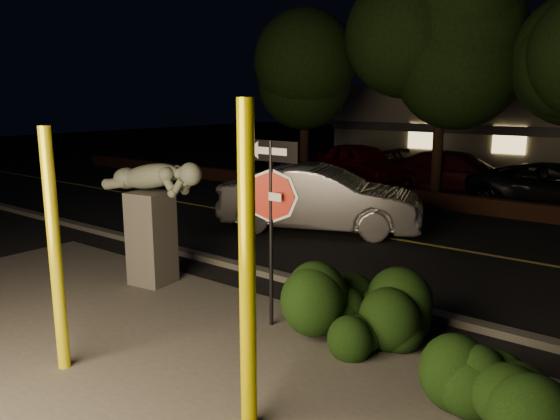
% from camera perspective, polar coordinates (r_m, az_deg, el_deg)
% --- Properties ---
extents(ground, '(90.00, 90.00, 0.00)m').
position_cam_1_polar(ground, '(16.09, 19.74, -1.30)').
color(ground, black).
rests_on(ground, ground).
extents(patio, '(14.00, 6.00, 0.02)m').
position_cam_1_polar(patio, '(7.10, -11.32, -17.34)').
color(patio, '#4C4944').
rests_on(patio, ground).
extents(road, '(80.00, 8.00, 0.01)m').
position_cam_1_polar(road, '(13.34, 15.64, -3.61)').
color(road, black).
rests_on(road, ground).
extents(lane_marking, '(80.00, 0.12, 0.00)m').
position_cam_1_polar(lane_marking, '(13.34, 15.64, -3.56)').
color(lane_marking, '#C0BB4D').
rests_on(lane_marking, road).
extents(curb, '(80.00, 0.25, 0.12)m').
position_cam_1_polar(curb, '(9.81, 6.32, -8.46)').
color(curb, '#4C4944').
rests_on(curb, ground).
extents(brick_wall, '(40.00, 0.35, 0.50)m').
position_cam_1_polar(brick_wall, '(17.26, 21.17, 0.29)').
color(brick_wall, '#4C2718').
rests_on(brick_wall, ground).
extents(parking_lot, '(40.00, 12.00, 0.01)m').
position_cam_1_polar(parking_lot, '(22.75, 25.36, 1.92)').
color(parking_lot, black).
rests_on(parking_lot, ground).
extents(tree_far_a, '(4.60, 4.60, 7.43)m').
position_cam_1_polar(tree_far_a, '(22.14, 2.62, 16.65)').
color(tree_far_a, black).
rests_on(tree_far_a, ground).
extents(tree_far_b, '(5.20, 5.20, 8.41)m').
position_cam_1_polar(tree_far_b, '(19.76, 16.89, 18.86)').
color(tree_far_b, black).
rests_on(tree_far_b, ground).
extents(yellow_pole_left, '(0.16, 0.16, 3.10)m').
position_cam_1_polar(yellow_pole_left, '(7.31, -22.46, -4.11)').
color(yellow_pole_left, yellow).
rests_on(yellow_pole_left, ground).
extents(yellow_pole_right, '(0.17, 0.17, 3.43)m').
position_cam_1_polar(yellow_pole_right, '(5.50, -3.42, -6.47)').
color(yellow_pole_right, '#E2D600').
rests_on(yellow_pole_right, ground).
extents(signpost, '(0.96, 0.07, 2.83)m').
position_cam_1_polar(signpost, '(7.95, -0.95, 1.41)').
color(signpost, black).
rests_on(signpost, ground).
extents(sculpture, '(2.19, 0.90, 2.34)m').
position_cam_1_polar(sculpture, '(10.21, -13.24, 0.15)').
color(sculpture, '#4C4944').
rests_on(sculpture, ground).
extents(hedge_center, '(2.16, 1.20, 1.08)m').
position_cam_1_polar(hedge_center, '(8.23, 8.53, -9.00)').
color(hedge_center, black).
rests_on(hedge_center, ground).
extents(hedge_right, '(2.06, 1.52, 1.21)m').
position_cam_1_polar(hedge_right, '(7.71, 7.81, -9.91)').
color(hedge_right, black).
rests_on(hedge_right, ground).
extents(hedge_far_right, '(1.69, 1.16, 1.11)m').
position_cam_1_polar(hedge_far_right, '(6.37, 21.59, -16.01)').
color(hedge_far_right, black).
rests_on(hedge_far_right, ground).
extents(silver_sedan, '(5.47, 3.61, 1.70)m').
position_cam_1_polar(silver_sedan, '(14.16, 4.29, 1.18)').
color(silver_sedan, '#A2A2A6').
rests_on(silver_sedan, ground).
extents(parked_car_red, '(5.21, 3.84, 1.65)m').
position_cam_1_polar(parked_car_red, '(22.16, 8.47, 4.83)').
color(parked_car_red, '#800A03').
rests_on(parked_car_red, ground).
extents(parked_car_darkred, '(5.25, 2.24, 1.51)m').
position_cam_1_polar(parked_car_darkred, '(20.67, 18.03, 3.69)').
color(parked_car_darkred, '#3A0B12').
rests_on(parked_car_darkred, ground).
extents(parked_car_dark, '(5.54, 3.13, 1.46)m').
position_cam_1_polar(parked_car_dark, '(18.51, 27.17, 2.02)').
color(parked_car_dark, black).
rests_on(parked_car_dark, ground).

